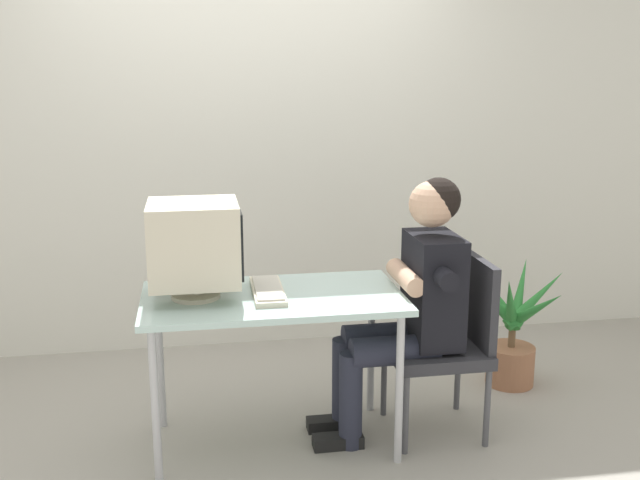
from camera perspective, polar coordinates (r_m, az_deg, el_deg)
name	(u,v)px	position (r m, az deg, el deg)	size (l,w,h in m)	color
ground_plane	(275,443)	(3.70, -3.49, -15.32)	(12.00, 12.00, 0.00)	#9E998E
wall_back	(294,109)	(4.68, -1.99, 10.02)	(8.00, 0.10, 3.00)	silver
desk	(273,309)	(3.42, -3.65, -5.30)	(1.19, 0.65, 0.75)	#B7B7BC
crt_monitor	(195,244)	(3.34, -9.63, -0.27)	(0.41, 0.38, 0.44)	beige
keyboard	(268,290)	(3.42, -4.04, -3.89)	(0.15, 0.43, 0.03)	beige
office_chair	(449,337)	(3.67, 9.92, -7.36)	(0.46, 0.46, 0.87)	#4C4C51
person_seated	(412,297)	(3.54, 7.12, -4.37)	(0.71, 0.56, 1.27)	black
potted_plant	(512,332)	(4.32, 14.59, -6.88)	(0.65, 0.57, 0.72)	#9E6647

